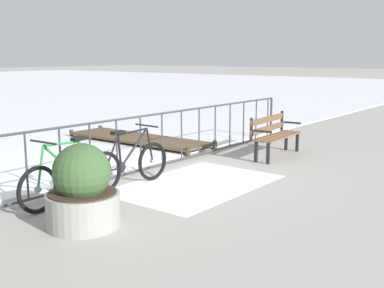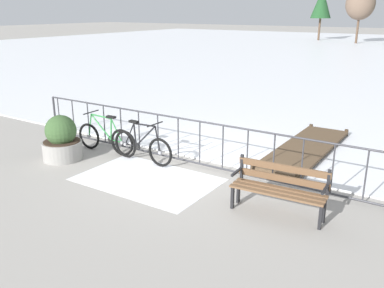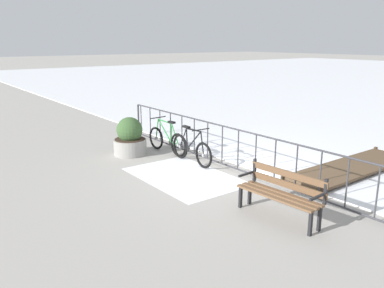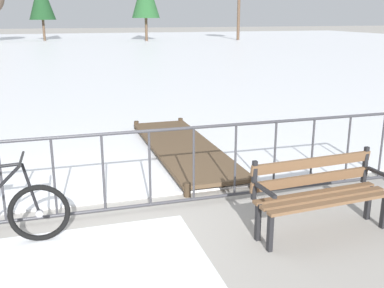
% 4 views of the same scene
% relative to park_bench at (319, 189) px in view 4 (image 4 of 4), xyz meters
% --- Properties ---
extents(ground_plane, '(160.00, 160.00, 0.00)m').
position_rel_park_bench_xyz_m(ground_plane, '(-2.59, 1.11, -0.51)').
color(ground_plane, '#9E9991').
extents(frozen_pond, '(80.00, 56.00, 0.03)m').
position_rel_park_bench_xyz_m(frozen_pond, '(-2.59, 29.51, -0.50)').
color(frozen_pond, white).
rests_on(frozen_pond, ground).
extents(snow_patch, '(2.82, 1.85, 0.01)m').
position_rel_park_bench_xyz_m(snow_patch, '(-2.82, -0.09, -0.51)').
color(snow_patch, white).
rests_on(snow_patch, ground).
extents(railing_fence, '(9.06, 0.06, 1.07)m').
position_rel_park_bench_xyz_m(railing_fence, '(-2.59, 1.11, 0.05)').
color(railing_fence, '#38383D').
rests_on(railing_fence, ground).
extents(park_bench, '(1.63, 0.59, 0.89)m').
position_rel_park_bench_xyz_m(park_bench, '(0.00, 0.00, 0.00)').
color(park_bench, brown).
rests_on(park_bench, ground).
extents(wooden_dock, '(1.10, 4.00, 0.20)m').
position_rel_park_bench_xyz_m(wooden_dock, '(-0.66, 3.36, -0.39)').
color(wooden_dock, brown).
rests_on(wooden_dock, ground).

